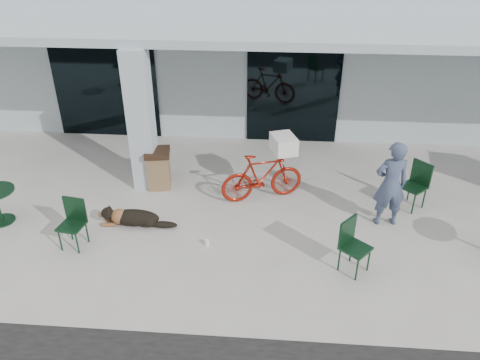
# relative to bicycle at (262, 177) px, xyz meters

# --- Properties ---
(ground) EXTENTS (80.00, 80.00, 0.00)m
(ground) POSITION_rel_bicycle_xyz_m (-1.13, -1.90, -0.54)
(ground) COLOR beige
(ground) RESTS_ON ground
(building) EXTENTS (22.00, 7.00, 4.50)m
(building) POSITION_rel_bicycle_xyz_m (-1.13, 6.60, 1.71)
(building) COLOR #B0BEC7
(building) RESTS_ON ground
(storefront_glass_left) EXTENTS (2.80, 0.06, 2.70)m
(storefront_glass_left) POSITION_rel_bicycle_xyz_m (-4.33, 3.08, 0.81)
(storefront_glass_left) COLOR black
(storefront_glass_left) RESTS_ON ground
(storefront_glass_right) EXTENTS (2.40, 0.06, 2.70)m
(storefront_glass_right) POSITION_rel_bicycle_xyz_m (0.67, 3.08, 0.81)
(storefront_glass_right) COLOR black
(storefront_glass_right) RESTS_ON ground
(column) EXTENTS (0.50, 0.50, 3.12)m
(column) POSITION_rel_bicycle_xyz_m (-2.63, 0.40, 1.02)
(column) COLOR #B0BEC7
(column) RESTS_ON ground
(overhang) EXTENTS (22.00, 2.80, 0.18)m
(overhang) POSITION_rel_bicycle_xyz_m (-1.13, 1.70, 2.67)
(overhang) COLOR #B0BEC7
(overhang) RESTS_ON column
(bicycle) EXTENTS (1.87, 1.08, 1.08)m
(bicycle) POSITION_rel_bicycle_xyz_m (0.00, 0.00, 0.00)
(bicycle) COLOR maroon
(bicycle) RESTS_ON ground
(laundry_basket) EXTENTS (0.62, 0.71, 0.36)m
(laundry_basket) POSITION_rel_bicycle_xyz_m (0.42, 0.15, 0.72)
(laundry_basket) COLOR white
(laundry_basket) RESTS_ON bicycle
(dog) EXTENTS (1.17, 0.43, 0.39)m
(dog) POSITION_rel_bicycle_xyz_m (-2.49, -1.20, -0.35)
(dog) COLOR black
(dog) RESTS_ON ground
(cup_near_dog) EXTENTS (0.11, 0.11, 0.11)m
(cup_near_dog) POSITION_rel_bicycle_xyz_m (-0.96, -1.74, -0.49)
(cup_near_dog) COLOR white
(cup_near_dog) RESTS_ON ground
(cafe_chair_near) EXTENTS (0.50, 0.54, 0.95)m
(cafe_chair_near) POSITION_rel_bicycle_xyz_m (-3.41, -1.96, -0.06)
(cafe_chair_near) COLOR #13371E
(cafe_chair_near) RESTS_ON ground
(cafe_chair_far_a) EXTENTS (0.66, 0.66, 0.98)m
(cafe_chair_far_a) POSITION_rel_bicycle_xyz_m (1.67, -2.24, -0.05)
(cafe_chair_far_a) COLOR #13371E
(cafe_chair_far_a) RESTS_ON ground
(cafe_chair_far_b) EXTENTS (0.68, 0.67, 1.01)m
(cafe_chair_far_b) POSITION_rel_bicycle_xyz_m (3.14, -0.10, -0.04)
(cafe_chair_far_b) COLOR #13371E
(cafe_chair_far_b) RESTS_ON ground
(person) EXTENTS (0.70, 0.50, 1.79)m
(person) POSITION_rel_bicycle_xyz_m (2.49, -0.73, 0.35)
(person) COLOR #3F4B6A
(person) RESTS_ON ground
(trash_receptacle) EXTENTS (0.62, 0.62, 0.92)m
(trash_receptacle) POSITION_rel_bicycle_xyz_m (-2.33, 0.34, -0.08)
(trash_receptacle) COLOR brown
(trash_receptacle) RESTS_ON ground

